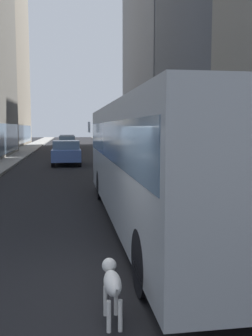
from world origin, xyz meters
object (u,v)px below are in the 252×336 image
Objects in this scene: transit_bus at (157,155)px; car_blue_hatchback at (66,152)px; car_white_van at (67,143)px; car_red_coupe at (67,141)px; dalmatian_dog at (112,282)px; car_yellow_taxi at (142,159)px.

car_blue_hatchback is at bearing 98.38° from transit_bus.
car_white_van is (-2.40, 31.15, -0.96)m from transit_bus.
car_white_van is (0.00, -6.08, -0.00)m from car_red_coupe.
car_red_coupe reaches higher than dalmatian_dog.
car_yellow_taxi is 4.93× the size of dalmatian_dog.
transit_bus reaches higher than car_white_van.
dalmatian_dog is (0.68, -21.11, -0.31)m from car_blue_hatchback.
car_white_van reaches higher than dalmatian_dog.
transit_bus reaches higher than car_red_coupe.
transit_bus is 2.43× the size of car_yellow_taxi.
car_red_coupe is 20.94m from car_blue_hatchback.
car_yellow_taxi is at bearing -79.18° from car_white_van.
dalmatian_dog is at bearing -102.44° from car_yellow_taxi.
car_red_coupe is 1.01× the size of car_yellow_taxi.
car_yellow_taxi is 1.08× the size of car_blue_hatchback.
car_blue_hatchback is at bearing -90.00° from car_white_van.
car_red_coupe is 27.31m from car_yellow_taxi.
car_white_van is 0.92× the size of car_blue_hatchback.
car_yellow_taxi is (4.00, -27.02, -0.00)m from car_red_coupe.
car_blue_hatchback is (-0.00, -14.86, 0.00)m from car_white_van.
dalmatian_dog is at bearing -89.07° from car_red_coupe.
dalmatian_dog is at bearing -109.62° from transit_bus.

